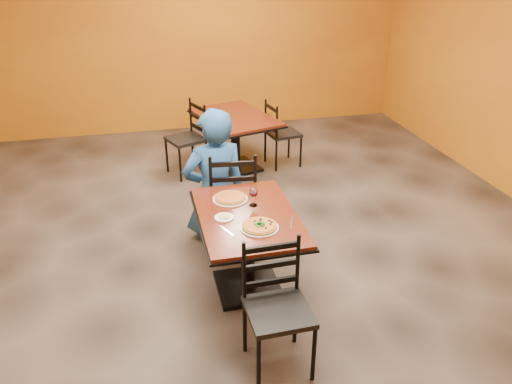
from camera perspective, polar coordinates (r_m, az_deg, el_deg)
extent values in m
cube|color=black|center=(5.02, -2.15, -7.38)|extent=(7.00, 8.00, 0.01)
cube|color=#BB7414|center=(8.24, -8.11, 17.10)|extent=(7.00, 0.01, 3.00)
cube|color=#621A0F|center=(4.22, -0.96, -2.74)|extent=(0.80, 1.20, 0.03)
cube|color=black|center=(4.23, -0.96, -3.03)|extent=(0.83, 1.23, 0.02)
cylinder|color=black|center=(4.41, -0.93, -6.89)|extent=(0.12, 0.12, 0.66)
cube|color=black|center=(4.61, -0.89, -10.53)|extent=(0.55, 0.55, 0.04)
cube|color=#621A0F|center=(6.69, -2.38, 8.45)|extent=(1.12, 1.40, 0.03)
cube|color=black|center=(6.70, -2.38, 8.24)|extent=(1.16, 1.44, 0.02)
cylinder|color=black|center=(6.81, -2.32, 5.52)|extent=(0.12, 0.12, 0.66)
cube|color=black|center=(6.94, -2.27, 2.82)|extent=(0.69, 0.69, 0.04)
imported|color=navy|center=(5.10, -4.71, 1.96)|extent=(0.72, 0.52, 1.38)
cylinder|color=white|center=(4.02, 0.38, -4.02)|extent=(0.31, 0.31, 0.01)
cylinder|color=maroon|center=(4.01, 0.38, -3.82)|extent=(0.28, 0.28, 0.02)
cylinder|color=white|center=(4.46, -2.93, -0.79)|extent=(0.31, 0.31, 0.01)
cylinder|color=orange|center=(4.45, -2.93, -0.61)|extent=(0.28, 0.28, 0.02)
cylinder|color=white|center=(4.17, -3.60, -2.88)|extent=(0.16, 0.16, 0.01)
cylinder|color=tan|center=(4.16, -3.60, -2.78)|extent=(0.09, 0.09, 0.01)
cube|color=silver|center=(3.99, -3.37, -4.34)|extent=(0.09, 0.18, 0.00)
cube|color=silver|center=(4.11, 4.02, -3.41)|extent=(0.09, 0.20, 0.00)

